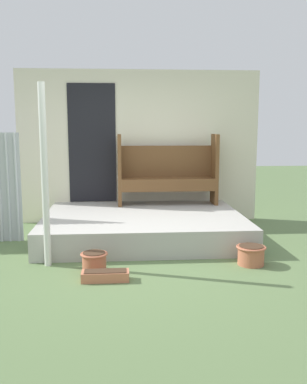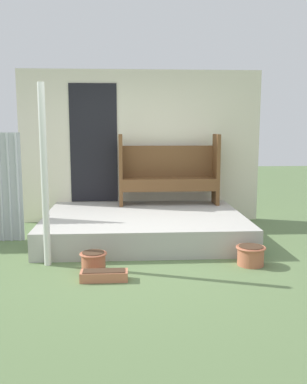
{
  "view_description": "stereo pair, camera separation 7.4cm",
  "coord_description": "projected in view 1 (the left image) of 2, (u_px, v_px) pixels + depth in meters",
  "views": [
    {
      "loc": [
        -0.16,
        -5.14,
        1.68
      ],
      "look_at": [
        0.27,
        0.39,
        0.81
      ],
      "focal_mm": 40.0,
      "sensor_mm": 36.0,
      "label": 1
    },
    {
      "loc": [
        -0.08,
        -5.14,
        1.68
      ],
      "look_at": [
        0.27,
        0.39,
        0.81
      ],
      "focal_mm": 40.0,
      "sensor_mm": 36.0,
      "label": 2
    }
  ],
  "objects": [
    {
      "name": "porch_slab",
      "position": [
        143.0,
        226.0,
        6.42
      ],
      "size": [
        2.93,
        2.24,
        0.36
      ],
      "color": "#B2AFA8",
      "rests_on": "ground_plane"
    },
    {
      "name": "house_wall",
      "position": [
        137.0,
        147.0,
        7.37
      ],
      "size": [
        4.13,
        0.08,
        2.6
      ],
      "color": "beige",
      "rests_on": "ground_plane"
    },
    {
      "name": "flower_pot_left",
      "position": [
        94.0,
        261.0,
        4.95
      ],
      "size": [
        0.32,
        0.32,
        0.22
      ],
      "color": "#B76647",
      "rests_on": "ground_plane"
    },
    {
      "name": "ground_plane",
      "position": [
        135.0,
        261.0,
        5.33
      ],
      "size": [
        24.0,
        24.0,
        0.0
      ],
      "primitive_type": "plane",
      "color": "#5B7547"
    },
    {
      "name": "bench",
      "position": [
        167.0,
        170.0,
        7.14
      ],
      "size": [
        1.65,
        0.4,
        1.17
      ],
      "rotation": [
        0.0,
        0.0,
        0.0
      ],
      "color": "brown",
      "rests_on": "porch_slab"
    },
    {
      "name": "flower_pot_middle",
      "position": [
        251.0,
        254.0,
        5.18
      ],
      "size": [
        0.36,
        0.36,
        0.24
      ],
      "color": "#B76647",
      "rests_on": "ground_plane"
    },
    {
      "name": "planter_box_rect",
      "position": [
        105.0,
        276.0,
        4.65
      ],
      "size": [
        0.52,
        0.18,
        0.12
      ],
      "color": "#C67251",
      "rests_on": "ground_plane"
    },
    {
      "name": "support_post",
      "position": [
        45.0,
        177.0,
        5.0
      ],
      "size": [
        0.08,
        0.08,
        2.16
      ],
      "color": "white",
      "rests_on": "ground_plane"
    }
  ]
}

